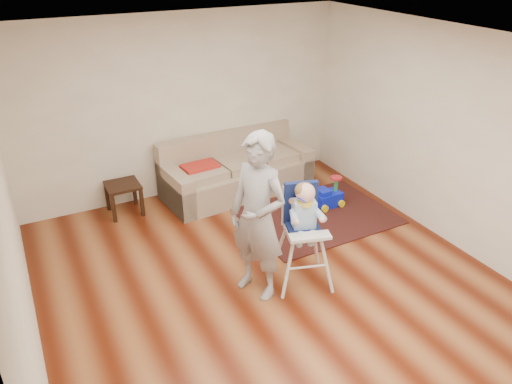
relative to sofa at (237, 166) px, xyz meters
name	(u,v)px	position (x,y,z in m)	size (l,w,h in m)	color
ground	(272,282)	(-0.66, -2.30, -0.44)	(5.50, 5.50, 0.00)	#501908
room_envelope	(251,115)	(-0.66, -1.77, 1.43)	(5.04, 5.52, 2.72)	beige
sofa	(237,166)	(0.00, 0.00, 0.00)	(2.38, 1.15, 0.89)	tan
side_table	(124,198)	(-1.74, 0.13, -0.21)	(0.46, 0.46, 0.46)	black
area_rug	(318,216)	(0.68, -1.25, -0.44)	(2.05, 1.54, 0.02)	black
ride_on_toy	(328,192)	(0.98, -1.06, -0.21)	(0.40, 0.29, 0.44)	#0C1FE6
toy_ball	(301,228)	(0.20, -1.55, -0.35)	(0.16, 0.16, 0.16)	#0C1FE6
high_chair	(303,235)	(-0.32, -2.41, 0.16)	(0.73, 0.73, 1.26)	silver
adult	(258,218)	(-0.86, -2.34, 0.50)	(0.69, 0.45, 1.89)	gray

